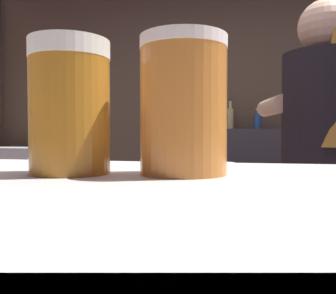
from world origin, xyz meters
The scene contains 12 objects.
wall_back centered at (0.00, 2.20, 1.35)m, with size 5.20×0.10×2.70m, color brown.
prep_counter centered at (0.35, 0.78, 0.45)m, with size 2.10×0.60×0.89m, color brown.
back_shelf centered at (-0.05, 1.92, 0.58)m, with size 1.00×0.36×1.16m, color #3A3641.
mini_fridge centered at (-2.02, 1.75, 0.50)m, with size 0.67×0.58×1.00m.
bartender centered at (0.30, 0.33, 0.97)m, with size 0.47×0.54×1.67m.
mixing_bowl centered at (-0.17, 0.88, 0.92)m, with size 0.19×0.19×0.05m, color silver.
pint_glass_near centered at (-0.08, -0.94, 1.14)m, with size 0.08×0.08×0.13m.
pint_glass_far centered at (-0.19, -0.96, 1.14)m, with size 0.08×0.08×0.13m.
bottle_vinegar centered at (-0.15, 2.02, 1.27)m, with size 0.06×0.06×0.27m.
bottle_olive_oil centered at (0.09, 2.00, 1.23)m, with size 0.07×0.07×0.18m.
bottle_hot_sauce centered at (-0.34, 2.01, 1.26)m, with size 0.07×0.07×0.27m.
bottle_soy centered at (-0.37, 1.87, 1.23)m, with size 0.07×0.07×0.17m.
Camera 1 is at (-0.03, -1.28, 1.11)m, focal length 38.82 mm.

